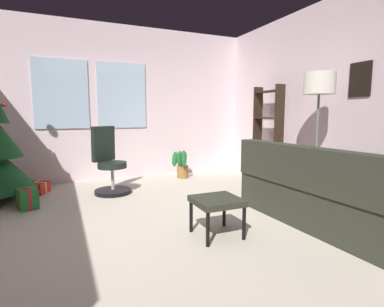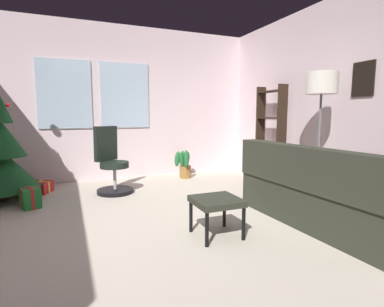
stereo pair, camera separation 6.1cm
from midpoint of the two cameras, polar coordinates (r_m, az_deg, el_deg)
ground_plane at (r=3.17m, az=-4.91°, el=-16.20°), size 5.24×6.01×0.10m
wall_back_with_windows at (r=5.89m, az=-15.03°, el=9.31°), size 5.24×0.12×2.87m
wall_right_with_frames at (r=4.54m, az=29.20°, el=9.22°), size 0.12×6.01×2.87m
couch at (r=3.68m, az=25.54°, el=-7.54°), size 1.55×2.01×0.89m
footstool at (r=3.04m, az=4.20°, el=-9.46°), size 0.46×0.45×0.39m
gift_box_red at (r=5.30m, az=-28.15°, el=-5.83°), size 0.46×0.43×0.18m
gift_box_green at (r=4.50m, az=-29.28°, el=-7.56°), size 0.29×0.32×0.27m
office_chair at (r=4.83m, az=-15.80°, el=-2.61°), size 0.57×0.59×1.04m
bookshelf at (r=5.47m, az=13.90°, el=2.35°), size 0.18×0.64×1.72m
floor_lamp at (r=4.28m, az=22.74°, el=10.89°), size 0.40×0.40×1.76m
potted_plant at (r=5.77m, az=-2.32°, el=-2.12°), size 0.41×0.49×0.56m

